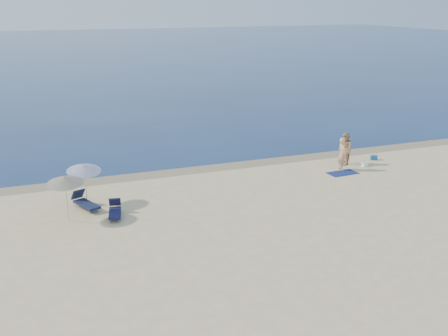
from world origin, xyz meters
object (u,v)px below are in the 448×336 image
object	(u,v)px
blue_cooler	(374,158)
person_left	(342,154)
person_right	(345,149)
umbrella_near	(84,168)

from	to	relation	value
blue_cooler	person_left	bearing A→B (deg)	-136.40
person_right	blue_cooler	distance (m)	2.41
person_left	person_right	size ratio (longest dim) A/B	1.00
person_right	blue_cooler	size ratio (longest dim) A/B	4.89
person_left	umbrella_near	xyz separation A→B (m)	(-14.62, -0.37, 0.87)
blue_cooler	umbrella_near	distance (m)	17.80
blue_cooler	person_right	bearing A→B (deg)	-151.31
person_left	person_right	distance (m)	1.19
blue_cooler	umbrella_near	world-z (taller)	umbrella_near
person_left	blue_cooler	distance (m)	3.33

